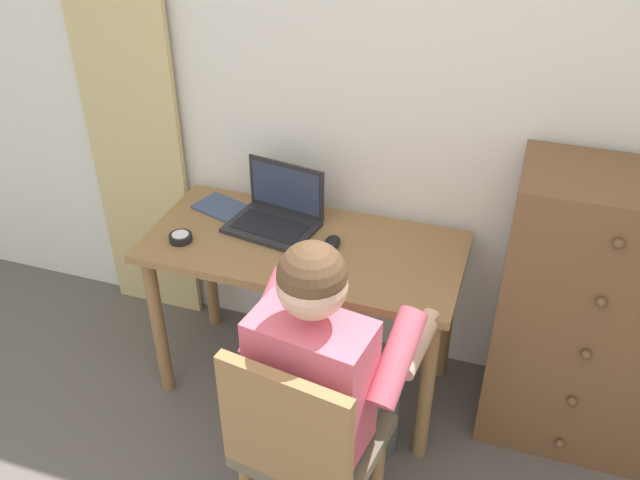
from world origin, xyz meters
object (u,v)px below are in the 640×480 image
Objects in this scene: person_seated at (329,364)px; chair at (304,444)px; notebook_pad at (221,207)px; desk_clock at (181,238)px; desk at (304,267)px; laptop at (277,213)px; computer_mouse at (332,243)px; dresser at (586,316)px.

chair is at bearing -97.85° from person_seated.
notebook_pad is (-0.69, 0.68, 0.06)m from person_seated.
person_seated is at bearing 82.15° from chair.
notebook_pad is at bearing 80.71° from desk_clock.
chair reaches higher than desk.
person_seated is 5.72× the size of notebook_pad.
laptop is at bearing 116.07° from chair.
desk_clock reaches higher than notebook_pad.
notebook_pad is at bearing 171.65° from laptop.
chair is at bearing -81.55° from computer_mouse.
desk is at bearing -33.50° from laptop.
computer_mouse is at bearing 106.74° from person_seated.
desk_clock is (-0.57, -0.15, -0.00)m from computer_mouse.
desk is 0.61m from person_seated.
chair is 1.12m from notebook_pad.
chair is at bearing -70.69° from desk.
notebook_pad is at bearing 161.64° from desk.
computer_mouse reaches higher than desk_clock.
desk is 1.03× the size of person_seated.
chair is at bearing -39.71° from desk_clock.
dresser is at bearing 39.02° from person_seated.
chair is (-0.82, -0.82, -0.08)m from dresser.
computer_mouse is (-0.17, 0.56, 0.07)m from person_seated.
dresser is (1.07, 0.10, -0.05)m from desk.
desk is at bearing 16.15° from desk_clock.
dresser is 3.06× the size of laptop.
person_seated is at bearing -26.60° from notebook_pad.
person_seated reaches higher than chair.
desk is 5.87× the size of notebook_pad.
laptop reaches higher than computer_mouse.
chair is 0.96m from laptop.
laptop is 0.39m from desk_clock.
dresser is 1.03m from person_seated.
person_seated is at bearing -140.98° from dresser.
laptop is (-0.15, 0.10, 0.16)m from desk.
desk is at bearing -174.79° from dresser.
desk is 13.70× the size of desk_clock.
dresser is 12.79× the size of desk_clock.
person_seated reaches higher than dresser.
desk is at bearing -0.45° from notebook_pad.
dresser is at bearing 2.21° from computer_mouse.
laptop reaches higher than notebook_pad.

